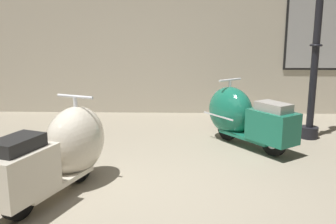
{
  "coord_description": "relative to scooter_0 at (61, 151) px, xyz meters",
  "views": [
    {
      "loc": [
        0.29,
        -3.82,
        1.78
      ],
      "look_at": [
        0.15,
        1.02,
        0.68
      ],
      "focal_mm": 41.93,
      "sensor_mm": 36.0,
      "label": 1
    }
  ],
  "objects": [
    {
      "name": "scooter_0",
      "position": [
        0.0,
        0.0,
        0.0
      ],
      "size": [
        1.02,
        1.71,
        1.01
      ],
      "rotation": [
        0.0,
        0.0,
        1.21
      ],
      "color": "black",
      "rests_on": "ground"
    },
    {
      "name": "scooter_1",
      "position": [
        2.18,
        1.74,
        -0.02
      ],
      "size": [
        1.28,
        1.53,
        0.96
      ],
      "rotation": [
        0.0,
        0.0,
        2.2
      ],
      "color": "black",
      "rests_on": "ground"
    },
    {
      "name": "lamppost",
      "position": [
        3.3,
        2.12,
        1.15
      ],
      "size": [
        0.31,
        0.31,
        2.78
      ],
      "color": "black",
      "rests_on": "ground"
    },
    {
      "name": "showroom_back_wall",
      "position": [
        0.81,
        3.92,
        1.28
      ],
      "size": [
        18.0,
        0.63,
        3.49
      ],
      "color": "#BCB29E",
      "rests_on": "ground"
    },
    {
      "name": "ground_plane",
      "position": [
        0.95,
        -0.09,
        -0.46
      ],
      "size": [
        60.0,
        60.0,
        0.0
      ],
      "primitive_type": "plane",
      "color": "gray"
    }
  ]
}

